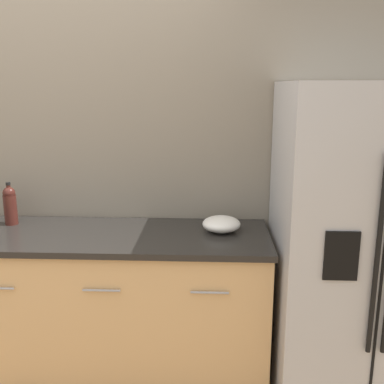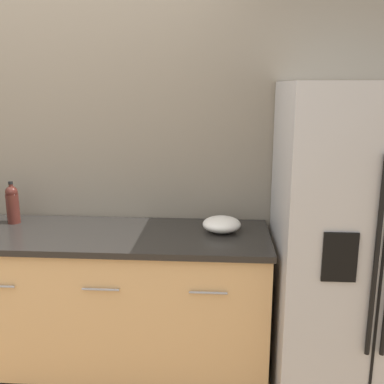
{
  "view_description": "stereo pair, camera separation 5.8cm",
  "coord_description": "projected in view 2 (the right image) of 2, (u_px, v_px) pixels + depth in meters",
  "views": [
    {
      "loc": [
        1.1,
        -1.56,
        1.74
      ],
      "look_at": [
        0.99,
        0.91,
        1.15
      ],
      "focal_mm": 42.0,
      "sensor_mm": 36.0,
      "label": 1
    },
    {
      "loc": [
        1.16,
        -1.55,
        1.74
      ],
      "look_at": [
        0.99,
        0.91,
        1.15
      ],
      "focal_mm": 42.0,
      "sensor_mm": 36.0,
      "label": 2
    }
  ],
  "objects": [
    {
      "name": "wall_back",
      "position": [
        44.0,
        155.0,
        2.91
      ],
      "size": [
        10.0,
        0.05,
        2.6
      ],
      "color": "gray",
      "rests_on": "ground_plane"
    },
    {
      "name": "counter_unit",
      "position": [
        71.0,
        300.0,
        2.75
      ],
      "size": [
        2.39,
        0.64,
        0.9
      ],
      "color": "black",
      "rests_on": "ground_plane"
    },
    {
      "name": "mixing_bowl",
      "position": [
        222.0,
        224.0,
        2.63
      ],
      "size": [
        0.22,
        0.22,
        0.09
      ],
      "color": "white",
      "rests_on": "counter_unit"
    },
    {
      "name": "wine_bottle",
      "position": [
        13.0,
        204.0,
        2.78
      ],
      "size": [
        0.08,
        0.08,
        0.26
      ],
      "color": "#3D1914",
      "rests_on": "counter_unit"
    },
    {
      "name": "refrigerator",
      "position": [
        357.0,
        246.0,
        2.46
      ],
      "size": [
        0.87,
        0.82,
        1.76
      ],
      "color": "#B2B2B5",
      "rests_on": "ground_plane"
    }
  ]
}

